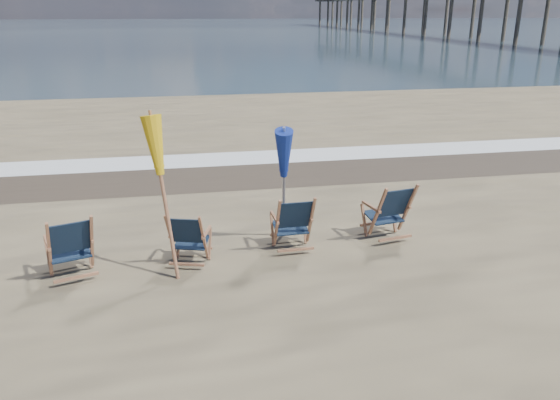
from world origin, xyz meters
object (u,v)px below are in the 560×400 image
(beach_chair_3, at_px, (408,210))
(umbrella_blue, at_px, (284,152))
(beach_chair_0, at_px, (92,244))
(beach_chair_1, at_px, (204,240))
(fishing_pier, at_px, (443,4))
(umbrella_yellow, at_px, (162,155))
(beach_chair_2, at_px, (311,223))

(beach_chair_3, distance_m, umbrella_blue, 2.40)
(beach_chair_0, bearing_deg, beach_chair_1, 161.57)
(beach_chair_1, bearing_deg, umbrella_blue, -134.84)
(fishing_pier, bearing_deg, umbrella_yellow, -118.81)
(fishing_pier, bearing_deg, beach_chair_2, -117.55)
(beach_chair_0, distance_m, fishing_pier, 83.06)
(beach_chair_0, height_order, beach_chair_3, beach_chair_3)
(beach_chair_1, distance_m, umbrella_yellow, 1.51)
(beach_chair_1, xyz_separation_m, fishing_pier, (39.26, 72.19, 4.19))
(beach_chair_1, height_order, beach_chair_2, beach_chair_2)
(beach_chair_0, height_order, beach_chair_2, beach_chair_0)
(umbrella_blue, bearing_deg, beach_chair_2, -50.45)
(beach_chair_1, bearing_deg, beach_chair_3, -155.28)
(beach_chair_3, bearing_deg, beach_chair_1, -2.78)
(umbrella_blue, distance_m, fishing_pier, 80.91)
(umbrella_blue, bearing_deg, fishing_pier, 62.07)
(umbrella_yellow, bearing_deg, beach_chair_3, 8.89)
(beach_chair_2, bearing_deg, beach_chair_3, -175.79)
(beach_chair_0, xyz_separation_m, umbrella_blue, (3.02, 0.74, 1.08))
(beach_chair_1, height_order, fishing_pier, fishing_pier)
(umbrella_blue, xyz_separation_m, fishing_pier, (37.87, 71.44, 3.05))
(umbrella_yellow, xyz_separation_m, fishing_pier, (39.79, 72.33, 2.78))
(beach_chair_0, distance_m, beach_chair_2, 3.41)
(umbrella_blue, height_order, fishing_pier, fishing_pier)
(beach_chair_2, relative_size, umbrella_yellow, 0.42)
(umbrella_blue, relative_size, fishing_pier, 0.02)
(beach_chair_1, bearing_deg, beach_chair_0, 16.45)
(beach_chair_2, height_order, beach_chair_3, beach_chair_3)
(beach_chair_2, bearing_deg, fishing_pier, -119.47)
(fishing_pier, bearing_deg, beach_chair_0, -119.53)
(beach_chair_1, bearing_deg, umbrella_yellow, 31.65)
(beach_chair_2, relative_size, umbrella_blue, 0.48)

